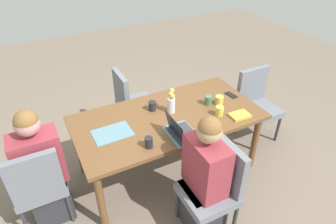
# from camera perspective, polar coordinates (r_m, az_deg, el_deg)

# --- Properties ---
(ground_plane) EXTENTS (10.00, 10.00, 0.00)m
(ground_plane) POSITION_cam_1_polar(r_m,az_deg,el_deg) (3.47, 0.00, -10.68)
(ground_plane) COLOR #756656
(dining_table) EXTENTS (1.91, 0.96, 0.73)m
(dining_table) POSITION_cam_1_polar(r_m,az_deg,el_deg) (3.05, 0.00, -1.97)
(dining_table) COLOR brown
(dining_table) RESTS_ON ground_plane
(chair_head_right_left_near) EXTENTS (0.44, 0.44, 0.90)m
(chair_head_right_left_near) POSITION_cam_1_polar(r_m,az_deg,el_deg) (2.87, -23.82, -12.50)
(chair_head_right_left_near) COLOR slate
(chair_head_right_left_near) RESTS_ON ground_plane
(person_head_right_left_near) EXTENTS (0.40, 0.36, 1.19)m
(person_head_right_left_near) POSITION_cam_1_polar(r_m,az_deg,el_deg) (2.90, -22.96, -10.84)
(person_head_right_left_near) COLOR #2D2D33
(person_head_right_left_near) RESTS_ON ground_plane
(chair_far_left_mid) EXTENTS (0.44, 0.44, 0.90)m
(chair_far_left_mid) POSITION_cam_1_polar(r_m,az_deg,el_deg) (2.66, 9.15, -13.67)
(chair_far_left_mid) COLOR slate
(chair_far_left_mid) RESTS_ON ground_plane
(person_far_left_mid) EXTENTS (0.36, 0.40, 1.19)m
(person_far_left_mid) POSITION_cam_1_polar(r_m,az_deg,el_deg) (2.64, 7.08, -13.03)
(person_far_left_mid) COLOR #2D2D33
(person_far_left_mid) RESTS_ON ground_plane
(chair_near_left_far) EXTENTS (0.44, 0.44, 0.90)m
(chair_near_left_far) POSITION_cam_1_polar(r_m,az_deg,el_deg) (3.70, -7.11, 2.13)
(chair_near_left_far) COLOR slate
(chair_near_left_far) RESTS_ON ground_plane
(chair_head_left_right_near) EXTENTS (0.44, 0.44, 0.90)m
(chair_head_left_right_near) POSITION_cam_1_polar(r_m,az_deg,el_deg) (3.82, 16.68, 1.95)
(chair_head_left_right_near) COLOR slate
(chair_head_left_right_near) RESTS_ON ground_plane
(flower_vase) EXTENTS (0.09, 0.09, 0.27)m
(flower_vase) POSITION_cam_1_polar(r_m,az_deg,el_deg) (3.00, 0.64, 1.92)
(flower_vase) COLOR silver
(flower_vase) RESTS_ON dining_table
(placemat_head_right_left_near) EXTENTS (0.37, 0.27, 0.00)m
(placemat_head_right_left_near) POSITION_cam_1_polar(r_m,az_deg,el_deg) (2.83, -10.72, -4.02)
(placemat_head_right_left_near) COLOR slate
(placemat_head_right_left_near) RESTS_ON dining_table
(placemat_far_left_mid) EXTENTS (0.26, 0.36, 0.00)m
(placemat_far_left_mid) POSITION_cam_1_polar(r_m,az_deg,el_deg) (2.77, 2.78, -4.22)
(placemat_far_left_mid) COLOR slate
(placemat_far_left_mid) RESTS_ON dining_table
(laptop_far_left_mid) EXTENTS (0.22, 0.32, 0.21)m
(laptop_far_left_mid) POSITION_cam_1_polar(r_m,az_deg,el_deg) (2.72, 2.53, -3.92)
(laptop_far_left_mid) COLOR #38383D
(laptop_far_left_mid) RESTS_ON dining_table
(coffee_mug_near_left) EXTENTS (0.08, 0.08, 0.10)m
(coffee_mug_near_left) POSITION_cam_1_polar(r_m,az_deg,el_deg) (3.07, -3.06, 1.18)
(coffee_mug_near_left) COLOR #232328
(coffee_mug_near_left) RESTS_ON dining_table
(coffee_mug_near_right) EXTENTS (0.07, 0.07, 0.10)m
(coffee_mug_near_right) POSITION_cam_1_polar(r_m,az_deg,el_deg) (2.60, -3.74, -5.89)
(coffee_mug_near_right) COLOR #232328
(coffee_mug_near_right) RESTS_ON dining_table
(coffee_mug_centre_left) EXTENTS (0.09, 0.09, 0.10)m
(coffee_mug_centre_left) POSITION_cam_1_polar(r_m,az_deg,el_deg) (3.21, 9.88, 2.26)
(coffee_mug_centre_left) COLOR #DBC64C
(coffee_mug_centre_left) RESTS_ON dining_table
(coffee_mug_centre_right) EXTENTS (0.08, 0.08, 0.10)m
(coffee_mug_centre_right) POSITION_cam_1_polar(r_m,az_deg,el_deg) (3.04, 9.92, 0.21)
(coffee_mug_centre_right) COLOR #DBC64C
(coffee_mug_centre_right) RESTS_ON dining_table
(coffee_mug_far_left) EXTENTS (0.08, 0.08, 0.10)m
(coffee_mug_far_left) POSITION_cam_1_polar(r_m,az_deg,el_deg) (3.19, 7.77, 2.31)
(coffee_mug_far_left) COLOR #47704C
(coffee_mug_far_left) RESTS_ON dining_table
(book_red_cover) EXTENTS (0.21, 0.15, 0.03)m
(book_red_cover) POSITION_cam_1_polar(r_m,az_deg,el_deg) (3.08, 13.72, -0.63)
(book_red_cover) COLOR gold
(book_red_cover) RESTS_ON dining_table
(phone_black) EXTENTS (0.09, 0.16, 0.01)m
(phone_black) POSITION_cam_1_polar(r_m,az_deg,el_deg) (3.42, 12.12, 3.23)
(phone_black) COLOR black
(phone_black) RESTS_ON dining_table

